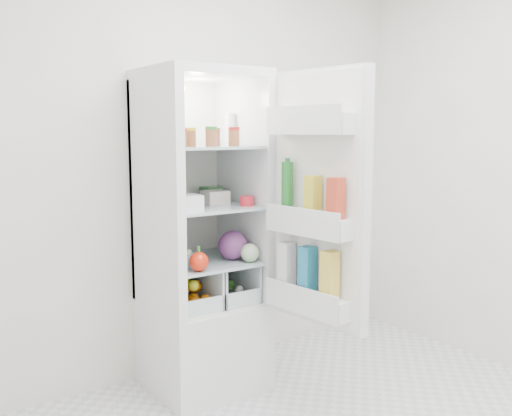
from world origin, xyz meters
TOP-DOWN VIEW (x-y plane):
  - room_walls at (0.00, 0.00)m, footprint 3.02×3.02m
  - refrigerator at (-0.20, 1.25)m, footprint 0.60×0.60m
  - shelf_low at (-0.20, 1.19)m, footprint 0.49×0.53m
  - shelf_mid at (-0.20, 1.19)m, footprint 0.49×0.53m
  - shelf_top at (-0.20, 1.19)m, footprint 0.49×0.53m
  - crisper_left at (-0.32, 1.19)m, footprint 0.23×0.46m
  - crisper_right at (-0.08, 1.19)m, footprint 0.23×0.46m
  - condiment_jars at (-0.24, 1.07)m, footprint 0.38×0.16m
  - squeeze_bottle at (0.01, 1.24)m, footprint 0.07×0.07m
  - tub_white at (-0.37, 1.04)m, footprint 0.14×0.14m
  - tub_cream at (-0.11, 1.20)m, footprint 0.14×0.14m
  - tin_red at (-0.01, 1.04)m, footprint 0.10×0.10m
  - foil_tray at (-0.21, 1.37)m, footprint 0.21×0.18m
  - tub_green at (-0.03, 1.38)m, footprint 0.11×0.14m
  - red_cabbage at (-0.06, 1.10)m, footprint 0.17×0.17m
  - bell_pepper at (-0.35, 0.97)m, footprint 0.10×0.10m
  - mushroom_bowl at (-0.36, 1.11)m, footprint 0.17×0.17m
  - salad_bag at (-0.02, 0.99)m, footprint 0.10×0.10m
  - citrus_pile at (-0.32, 1.16)m, footprint 0.20×0.31m
  - veg_pile at (-0.07, 1.18)m, footprint 0.16×0.30m
  - fridge_door at (0.13, 0.61)m, footprint 0.23×0.60m

SIDE VIEW (x-z plane):
  - veg_pile at x=-0.07m, z-range 0.51..0.61m
  - citrus_pile at x=-0.32m, z-range 0.50..0.66m
  - crisper_left at x=-0.32m, z-range 0.50..0.72m
  - crisper_right at x=-0.08m, z-range 0.50..0.72m
  - refrigerator at x=-0.20m, z-range -0.23..1.57m
  - shelf_low at x=-0.20m, z-range 0.73..0.75m
  - mushroom_bowl at x=-0.36m, z-range 0.75..0.81m
  - bell_pepper at x=-0.35m, z-range 0.75..0.85m
  - salad_bag at x=-0.02m, z-range 0.75..0.85m
  - red_cabbage at x=-0.06m, z-range 0.75..0.91m
  - shelf_mid at x=-0.20m, z-range 1.04..1.06m
  - foil_tray at x=-0.21m, z-range 1.06..1.10m
  - tin_red at x=-0.01m, z-range 1.06..1.11m
  - fridge_door at x=0.13m, z-range 0.44..1.74m
  - tub_cream at x=-0.11m, z-range 1.06..1.13m
  - tub_green at x=-0.03m, z-range 1.06..1.14m
  - tub_white at x=-0.37m, z-range 1.06..1.14m
  - shelf_top at x=-0.20m, z-range 1.37..1.39m
  - condiment_jars at x=-0.24m, z-range 1.39..1.47m
  - squeeze_bottle at x=0.01m, z-range 1.39..1.57m
  - room_walls at x=0.00m, z-range 0.29..2.90m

